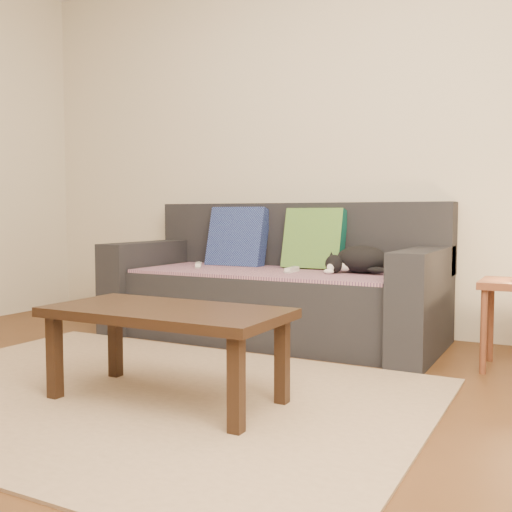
# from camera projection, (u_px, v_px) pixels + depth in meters

# --- Properties ---
(ground) EXTENTS (4.50, 4.50, 0.00)m
(ground) POSITION_uv_depth(u_px,v_px,m) (111.00, 405.00, 2.49)
(ground) COLOR brown
(ground) RESTS_ON ground
(back_wall) EXTENTS (4.50, 0.04, 2.60)m
(back_wall) POSITION_uv_depth(u_px,v_px,m) (303.00, 141.00, 4.16)
(back_wall) COLOR beige
(back_wall) RESTS_ON ground
(sofa) EXTENTS (2.10, 0.94, 0.87)m
(sofa) POSITION_uv_depth(u_px,v_px,m) (276.00, 289.00, 3.86)
(sofa) COLOR #232328
(sofa) RESTS_ON ground
(throw_blanket) EXTENTS (1.66, 0.74, 0.02)m
(throw_blanket) POSITION_uv_depth(u_px,v_px,m) (270.00, 272.00, 3.77)
(throw_blanket) COLOR #462C54
(throw_blanket) RESTS_ON sofa
(cushion_navy) EXTENTS (0.42, 0.21, 0.43)m
(cushion_navy) POSITION_uv_depth(u_px,v_px,m) (237.00, 238.00, 4.16)
(cushion_navy) COLOR #12164F
(cushion_navy) RESTS_ON throw_blanket
(cushion_green) EXTENTS (0.40, 0.19, 0.41)m
(cushion_green) POSITION_uv_depth(u_px,v_px,m) (314.00, 239.00, 3.89)
(cushion_green) COLOR #0B4741
(cushion_green) RESTS_ON throw_blanket
(cat) EXTENTS (0.38, 0.28, 0.17)m
(cat) POSITION_uv_depth(u_px,v_px,m) (360.00, 260.00, 3.59)
(cat) COLOR black
(cat) RESTS_ON throw_blanket
(wii_remote_a) EXTENTS (0.11, 0.15, 0.03)m
(wii_remote_a) POSITION_uv_depth(u_px,v_px,m) (198.00, 265.00, 3.99)
(wii_remote_a) COLOR white
(wii_remote_a) RESTS_ON throw_blanket
(wii_remote_b) EXTENTS (0.04, 0.15, 0.03)m
(wii_remote_b) POSITION_uv_depth(u_px,v_px,m) (292.00, 270.00, 3.65)
(wii_remote_b) COLOR white
(wii_remote_b) RESTS_ON throw_blanket
(rug) EXTENTS (2.50, 1.80, 0.01)m
(rug) POSITION_uv_depth(u_px,v_px,m) (135.00, 394.00, 2.62)
(rug) COLOR tan
(rug) RESTS_ON ground
(coffee_table) EXTENTS (1.01, 0.51, 0.40)m
(coffee_table) POSITION_uv_depth(u_px,v_px,m) (166.00, 320.00, 2.49)
(coffee_table) COLOR black
(coffee_table) RESTS_ON rug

